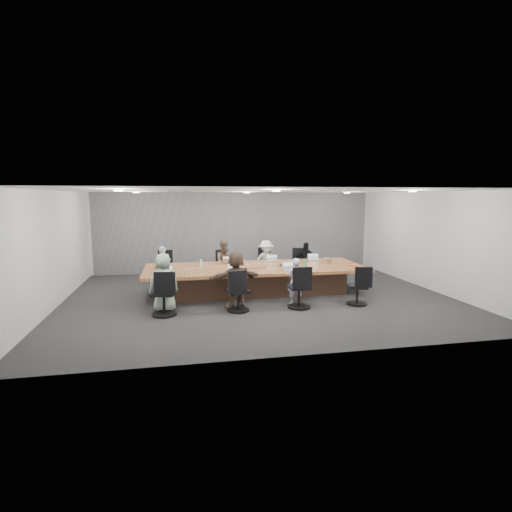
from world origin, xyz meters
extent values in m
cube|color=#29292B|center=(0.00, 0.00, 0.00)|extent=(10.00, 8.00, 0.00)
cube|color=white|center=(0.00, 0.00, 2.80)|extent=(10.00, 8.00, 0.00)
cube|color=silver|center=(0.00, 4.00, 1.40)|extent=(10.00, 0.00, 2.80)
cube|color=silver|center=(0.00, -4.00, 1.40)|extent=(10.00, 0.00, 2.80)
cube|color=silver|center=(-5.00, 0.00, 1.40)|extent=(0.00, 8.00, 2.80)
cube|color=silver|center=(5.00, 0.00, 1.40)|extent=(0.00, 8.00, 2.80)
cube|color=gray|center=(0.00, 3.92, 1.40)|extent=(9.80, 0.04, 2.80)
cube|color=#513425|center=(0.00, 0.50, 0.33)|extent=(4.80, 1.40, 0.66)
cube|color=#9F6134|center=(0.00, 0.50, 0.70)|extent=(6.00, 2.20, 0.08)
imported|color=#9CA9C5|center=(-2.52, 1.85, 0.60)|extent=(0.45, 0.32, 1.19)
cube|color=#8C6647|center=(-2.52, 1.30, 0.75)|extent=(0.37, 0.29, 0.02)
imported|color=brown|center=(-0.68, 1.85, 0.67)|extent=(0.72, 0.60, 1.33)
cube|color=#8C6647|center=(-0.68, 1.30, 0.75)|extent=(0.39, 0.30, 0.02)
imported|color=#BBBFBB|center=(0.61, 1.85, 0.65)|extent=(0.93, 0.67, 1.30)
cube|color=#B2B2B7|center=(0.61, 1.30, 0.75)|extent=(0.33, 0.24, 0.02)
imported|color=black|center=(1.88, 1.85, 0.61)|extent=(0.74, 0.35, 1.22)
cube|color=#B2B2B7|center=(1.88, 1.30, 0.75)|extent=(0.34, 0.24, 0.02)
imported|color=#91A990|center=(-2.42, -0.85, 0.68)|extent=(0.74, 0.55, 1.37)
cube|color=#B2B2B7|center=(-2.42, -0.30, 0.75)|extent=(0.39, 0.30, 0.02)
imported|color=brown|center=(-0.74, -0.85, 0.69)|extent=(1.33, 0.67, 1.37)
cube|color=#B2B2B7|center=(-0.74, -0.30, 0.75)|extent=(0.34, 0.27, 0.02)
imported|color=#B9B3D4|center=(0.74, -0.85, 0.58)|extent=(0.46, 0.34, 1.16)
cube|color=#B2B2B7|center=(0.74, -0.30, 0.75)|extent=(0.32, 0.23, 0.02)
cylinder|color=#4E964F|center=(-2.65, 0.74, 0.87)|extent=(0.10, 0.10, 0.26)
cylinder|color=#4E964F|center=(1.30, 0.13, 0.86)|extent=(0.09, 0.09, 0.23)
cylinder|color=silver|center=(-1.47, 0.74, 0.85)|extent=(0.06, 0.06, 0.21)
cylinder|color=white|center=(-0.44, 0.60, 0.79)|extent=(0.10, 0.10, 0.10)
cylinder|color=white|center=(1.33, 0.80, 0.80)|extent=(0.11, 0.11, 0.11)
cylinder|color=brown|center=(-2.65, 0.36, 0.80)|extent=(0.10, 0.10, 0.11)
cube|color=black|center=(-0.80, -0.02, 0.75)|extent=(0.17, 0.14, 0.03)
cube|color=black|center=(0.79, 0.55, 0.75)|extent=(0.15, 0.11, 0.03)
cube|color=black|center=(-0.41, 0.01, 0.77)|extent=(0.18, 0.11, 0.06)
cube|color=#95795B|center=(2.16, 0.72, 0.81)|extent=(0.31, 0.28, 0.14)
cube|color=#D45B27|center=(2.65, 0.06, 0.76)|extent=(0.22, 0.19, 0.04)
camera|label=1|loc=(-2.08, -10.12, 2.65)|focal=28.00mm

